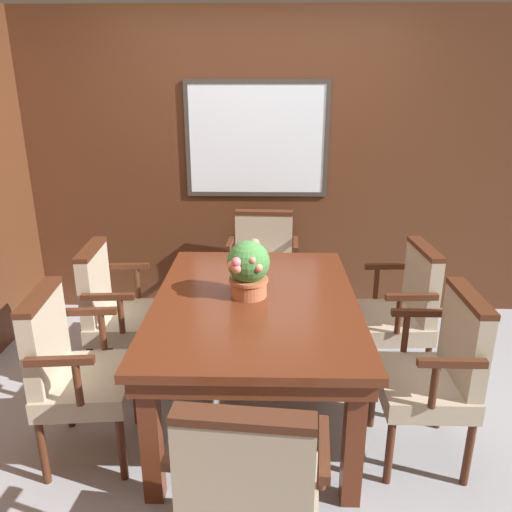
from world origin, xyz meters
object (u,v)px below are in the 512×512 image
Objects in this scene: chair_right_far at (401,307)px; chair_left_near at (72,367)px; chair_left_far at (115,307)px; chair_right_near at (437,368)px; dining_table at (255,313)px; chair_head_near at (249,492)px; chair_head_far at (263,264)px; potted_plant at (248,268)px.

chair_left_near is (-1.86, -0.76, 0.00)m from chair_right_far.
chair_left_far and chair_right_near have the same top height.
chair_left_near is at bearing -157.47° from dining_table.
chair_right_near is at bearing -21.01° from dining_table.
chair_left_near is at bearing -88.74° from chair_right_near.
chair_right_far is 1.00× the size of chair_head_near.
chair_left_far is 1.00× the size of chair_head_far.
chair_right_far is 1.00× the size of chair_right_near.
chair_head_near and chair_head_far have the same top height.
chair_left_far is 1.26m from chair_head_far.
chair_head_far is (0.95, 0.83, 0.00)m from chair_left_far.
chair_head_far is at bearing 86.27° from potted_plant.
chair_head_far is (-0.90, 0.79, 0.00)m from chair_right_far.
chair_head_far is at bearing 88.38° from dining_table.
chair_head_far is 1.20m from potted_plant.
chair_right_far is at bearing -115.56° from chair_head_near.
chair_right_near is 1.00× the size of chair_head_far.
chair_right_far and chair_right_near have the same top height.
chair_left_near is (-1.86, -0.03, 0.00)m from chair_right_near.
chair_right_near and chair_left_near have the same top height.
potted_plant is (-0.98, -0.34, 0.39)m from chair_right_far.
chair_right_far and chair_left_near have the same top height.
chair_head_near is 2.35m from chair_head_far.
chair_left_far and chair_left_near have the same top height.
potted_plant is at bearing -90.89° from chair_head_far.
chair_right_near and chair_head_far have the same top height.
chair_left_far and chair_head_near have the same top height.
chair_right_far is (0.94, 0.37, -0.13)m from dining_table.
potted_plant is (-0.05, 1.22, 0.39)m from chair_head_near.
chair_left_near is at bearing -70.86° from chair_right_far.
chair_left_near is (-0.96, -1.54, 0.00)m from chair_head_far.
chair_left_far is at bearing -53.40° from chair_head_near.
chair_right_far is at bearing 19.18° from potted_plant.
dining_table is at bearing -110.56° from chair_right_near.
chair_right_near is at bearing -3.08° from chair_right_far.
dining_table is 1.72× the size of chair_head_near.
chair_head_far is (0.03, 1.16, -0.13)m from dining_table.
chair_left_far is 1.00× the size of chair_right_far.
chair_head_near and chair_left_near have the same top height.
chair_left_far is 1.78m from chair_head_near.
chair_head_near is at bearing -87.82° from chair_head_far.
potted_plant is (-0.04, 0.03, 0.26)m from dining_table.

